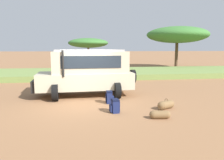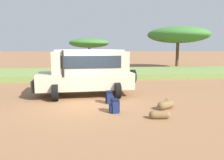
% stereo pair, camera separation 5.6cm
% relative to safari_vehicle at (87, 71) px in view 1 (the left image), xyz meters
% --- Properties ---
extents(ground_plane, '(320.00, 320.00, 0.00)m').
position_rel_safari_vehicle_xyz_m(ground_plane, '(-0.05, -1.85, -1.29)').
color(ground_plane, '#936642').
extents(grass_bank, '(120.00, 7.00, 0.44)m').
position_rel_safari_vehicle_xyz_m(grass_bank, '(-0.05, 8.49, -1.07)').
color(grass_bank, olive).
rests_on(grass_bank, ground_plane).
extents(safari_vehicle, '(5.40, 2.88, 2.44)m').
position_rel_safari_vehicle_xyz_m(safari_vehicle, '(0.00, 0.00, 0.00)').
color(safari_vehicle, beige).
rests_on(safari_vehicle, ground_plane).
extents(backpack_beside_front_wheel, '(0.41, 0.41, 0.53)m').
position_rel_safari_vehicle_xyz_m(backpack_beside_front_wheel, '(0.96, -3.29, -1.03)').
color(backpack_beside_front_wheel, navy).
rests_on(backpack_beside_front_wheel, ground_plane).
extents(backpack_cluster_center, '(0.38, 0.40, 0.56)m').
position_rel_safari_vehicle_xyz_m(backpack_cluster_center, '(0.94, -1.82, -1.02)').
color(backpack_cluster_center, navy).
rests_on(backpack_cluster_center, ground_plane).
extents(duffel_bag_low_black_case, '(0.81, 0.56, 0.45)m').
position_rel_safari_vehicle_xyz_m(duffel_bag_low_black_case, '(3.15, -3.08, -1.12)').
color(duffel_bag_low_black_case, brown).
rests_on(duffel_bag_low_black_case, ground_plane).
extents(duffel_bag_soft_canvas, '(0.77, 0.35, 0.40)m').
position_rel_safari_vehicle_xyz_m(duffel_bag_soft_canvas, '(2.45, -4.27, -1.15)').
color(duffel_bag_soft_canvas, brown).
rests_on(duffel_bag_soft_canvas, ground_plane).
extents(acacia_tree_left_mid, '(5.70, 5.56, 3.91)m').
position_rel_safari_vehicle_xyz_m(acacia_tree_left_mid, '(0.75, 20.23, 1.92)').
color(acacia_tree_left_mid, brown).
rests_on(acacia_tree_left_mid, ground_plane).
extents(acacia_tree_centre_back, '(7.57, 7.62, 5.16)m').
position_rel_safari_vehicle_xyz_m(acacia_tree_centre_back, '(11.62, 14.75, 2.83)').
color(acacia_tree_centre_back, brown).
rests_on(acacia_tree_centre_back, ground_plane).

